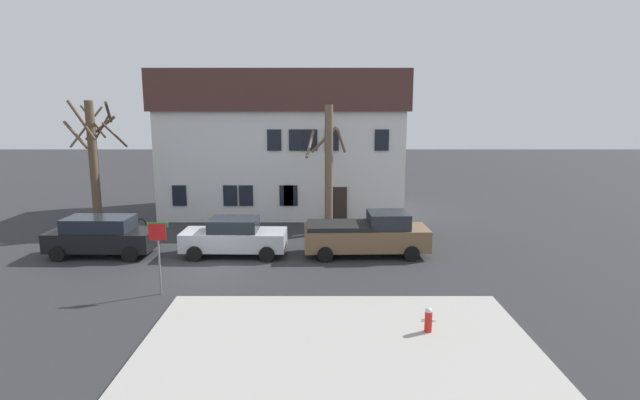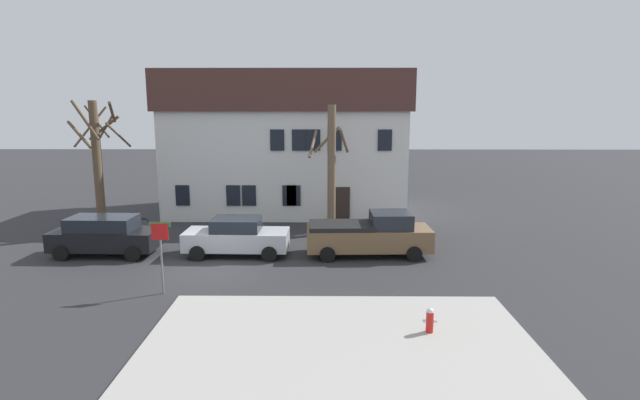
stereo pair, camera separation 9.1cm
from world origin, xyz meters
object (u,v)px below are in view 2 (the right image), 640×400
Objects in this scene: car_silver_sedan at (237,237)px; building_main at (287,142)px; tree_bare_far at (331,168)px; pickup_truck_brown at (370,235)px; bicycle_leaning at (137,223)px; car_black_wagon at (105,235)px; tree_bare_mid at (97,163)px; tree_bare_near at (100,167)px; fire_hydrant at (430,320)px; street_sign_pole at (161,244)px.

building_main is at bearing 81.32° from car_silver_sedan.
building_main reaches higher than tree_bare_far.
pickup_truck_brown reaches higher than bicycle_leaning.
tree_bare_mid is at bearing 115.48° from car_black_wagon.
tree_bare_mid reaches higher than car_silver_sedan.
building_main is 2.22× the size of tree_bare_near.
fire_hydrant is (15.22, -12.99, -2.97)m from tree_bare_near.
tree_bare_far is 5.06m from pickup_truck_brown.
car_black_wagon is at bearing 148.15° from fire_hydrant.
building_main is 20.13× the size of fire_hydrant.
building_main is 11.11m from tree_bare_near.
tree_bare_mid is 1.03× the size of tree_bare_far.
tree_bare_near reaches higher than pickup_truck_brown.
pickup_truck_brown is (6.03, 0.07, 0.10)m from car_silver_sedan.
building_main reaches higher than car_black_wagon.
car_black_wagon is at bearing 130.82° from street_sign_pole.
car_black_wagon is 2.84× the size of bicycle_leaning.
car_silver_sedan is at bearing 0.19° from car_black_wagon.
tree_bare_mid reaches higher than pickup_truck_brown.
building_main is 10.43m from bicycle_leaning.
tree_bare_near is 2.55× the size of street_sign_pole.
fire_hydrant is at bearing -38.43° from tree_bare_mid.
bicycle_leaning is at bearing -5.00° from tree_bare_near.
tree_bare_mid is 2.64× the size of street_sign_pole.
tree_bare_near reaches higher than street_sign_pole.
bicycle_leaning is (-12.34, 4.61, -0.59)m from pickup_truck_brown.
pickup_truck_brown is (1.71, -4.01, -2.57)m from tree_bare_far.
car_silver_sedan is 10.79m from fire_hydrant.
tree_bare_near is at bearing 139.53° from fire_hydrant.
tree_bare_mid is 1.24× the size of pickup_truck_brown.
car_silver_sedan is (-1.55, -10.18, -3.61)m from building_main.
tree_bare_far reaches higher than car_black_wagon.
street_sign_pole reaches higher than car_silver_sedan.
pickup_truck_brown is 7.57× the size of fire_hydrant.
bicycle_leaning is at bearing 136.22° from fire_hydrant.
fire_hydrant is at bearing -49.00° from car_silver_sedan.
tree_bare_far is at bearing -3.50° from tree_bare_near.
street_sign_pole is 1.60× the size of bicycle_leaning.
tree_bare_near is 20.23m from fire_hydrant.
tree_bare_far reaches higher than fire_hydrant.
car_black_wagon is at bearing -86.15° from bicycle_leaning.
building_main reaches higher than tree_bare_near.
bicycle_leaning is at bearing 159.50° from pickup_truck_brown.
fire_hydrant is (7.08, -8.14, -0.36)m from car_silver_sedan.
tree_bare_mid is 1.49× the size of car_black_wagon.
pickup_truck_brown is (12.02, 0.09, 0.03)m from car_black_wagon.
tree_bare_far is at bearing 2.30° from tree_bare_mid.
building_main reaches higher than tree_bare_mid.
building_main is at bearing 34.92° from bicycle_leaning.
tree_bare_near is at bearing 149.24° from car_silver_sedan.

